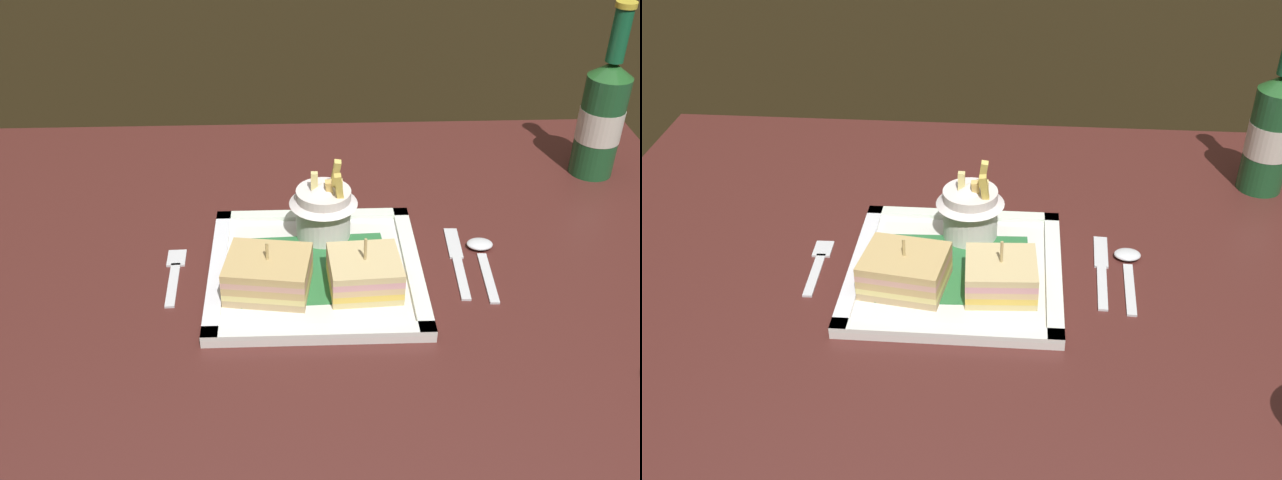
{
  "view_description": "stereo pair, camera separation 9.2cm",
  "coord_description": "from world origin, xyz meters",
  "views": [
    {
      "loc": [
        -0.04,
        -0.83,
        1.33
      ],
      "look_at": [
        -0.01,
        -0.02,
        0.79
      ],
      "focal_mm": 42.93,
      "sensor_mm": 36.0,
      "label": 1
    },
    {
      "loc": [
        0.06,
        -0.83,
        1.33
      ],
      "look_at": [
        -0.01,
        -0.02,
        0.79
      ],
      "focal_mm": 42.93,
      "sensor_mm": 36.0,
      "label": 2
    }
  ],
  "objects": [
    {
      "name": "square_plate",
      "position": [
        -0.01,
        -0.04,
        0.75
      ],
      "size": [
        0.27,
        0.27,
        0.02
      ],
      "color": "white",
      "rests_on": "dining_table"
    },
    {
      "name": "knife",
      "position": [
        0.17,
        -0.02,
        0.75
      ],
      "size": [
        0.02,
        0.16,
        0.0
      ],
      "color": "silver",
      "rests_on": "dining_table"
    },
    {
      "name": "dining_table",
      "position": [
        0.0,
        0.0,
        0.59
      ],
      "size": [
        1.11,
        0.82,
        0.75
      ],
      "color": "#49201C",
      "rests_on": "ground_plane"
    },
    {
      "name": "beer_bottle",
      "position": [
        0.43,
        0.22,
        0.84
      ],
      "size": [
        0.07,
        0.07,
        0.27
      ],
      "color": "#1C5029",
      "rests_on": "dining_table"
    },
    {
      "name": "sandwich_half_right",
      "position": [
        0.05,
        -0.08,
        0.78
      ],
      "size": [
        0.09,
        0.09,
        0.07
      ],
      "color": "#D7C07C",
      "rests_on": "square_plate"
    },
    {
      "name": "fries_cup",
      "position": [
        0.0,
        0.04,
        0.81
      ],
      "size": [
        0.09,
        0.09,
        0.11
      ],
      "color": "silver",
      "rests_on": "square_plate"
    },
    {
      "name": "sandwich_half_left",
      "position": [
        -0.07,
        -0.08,
        0.78
      ],
      "size": [
        0.11,
        0.1,
        0.07
      ],
      "color": "tan",
      "rests_on": "square_plate"
    },
    {
      "name": "spoon",
      "position": [
        0.21,
        -0.01,
        0.75
      ],
      "size": [
        0.04,
        0.14,
        0.01
      ],
      "color": "silver",
      "rests_on": "dining_table"
    },
    {
      "name": "fork",
      "position": [
        -0.19,
        -0.03,
        0.75
      ],
      "size": [
        0.03,
        0.13,
        0.0
      ],
      "color": "silver",
      "rests_on": "dining_table"
    }
  ]
}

